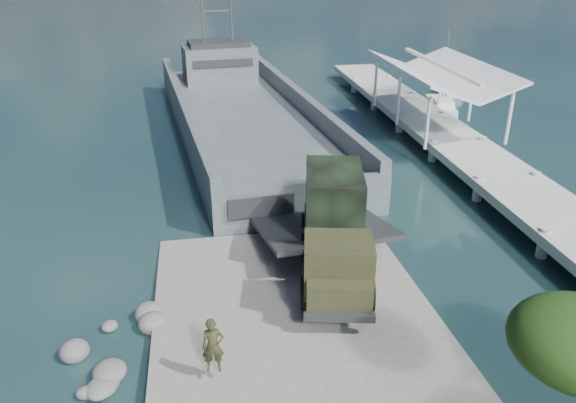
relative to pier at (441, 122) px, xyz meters
The scene contains 9 objects.
ground 22.89m from the pier, 124.71° to the right, with size 1400.00×1400.00×0.00m, color #173237.
boat_ramp 23.70m from the pier, 123.33° to the right, with size 10.00×18.00×0.50m, color slate.
shoreline_rocks 26.55m from the pier, 136.42° to the right, with size 3.20×5.60×0.90m, color #585755, non-canonical shape.
pier is the anchor object (origin of this frame).
landing_craft 13.46m from the pier, 161.00° to the left, with size 11.87×35.32×10.31m.
military_truck 18.47m from the pier, 126.35° to the right, with size 3.89×8.18×3.65m.
soldier 26.05m from the pier, 127.85° to the right, with size 0.65×0.43×1.79m, color #24331C.
sailboat_near 8.68m from the pier, 65.51° to the left, with size 2.76×5.71×6.69m.
sailboat_far 15.50m from the pier, 63.62° to the left, with size 2.32×5.32×6.27m.
Camera 1 is at (-3.00, -15.03, 12.49)m, focal length 35.00 mm.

